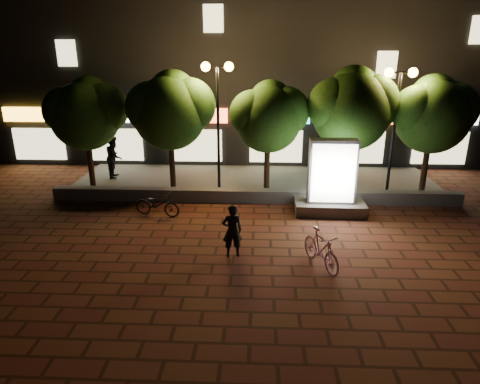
# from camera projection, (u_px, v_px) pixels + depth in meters

# --- Properties ---
(ground) EXTENTS (80.00, 80.00, 0.00)m
(ground) POSITION_uv_depth(u_px,v_px,m) (253.00, 247.00, 12.96)
(ground) COLOR #512B19
(ground) RESTS_ON ground
(retaining_wall) EXTENTS (16.00, 0.45, 0.50)m
(retaining_wall) POSITION_uv_depth(u_px,v_px,m) (254.00, 196.00, 16.66)
(retaining_wall) COLOR #615F5A
(retaining_wall) RESTS_ON ground
(sidewalk) EXTENTS (16.00, 5.00, 0.08)m
(sidewalk) POSITION_uv_depth(u_px,v_px,m) (255.00, 181.00, 19.08)
(sidewalk) COLOR #615F5A
(sidewalk) RESTS_ON ground
(building_block) EXTENTS (28.00, 8.12, 11.30)m
(building_block) POSITION_uv_depth(u_px,v_px,m) (257.00, 61.00, 23.57)
(building_block) COLOR black
(building_block) RESTS_ON ground
(tree_far_left) EXTENTS (3.36, 2.80, 4.63)m
(tree_far_left) POSITION_uv_depth(u_px,v_px,m) (86.00, 111.00, 17.32)
(tree_far_left) COLOR black
(tree_far_left) RESTS_ON sidewalk
(tree_left) EXTENTS (3.60, 3.00, 4.89)m
(tree_left) POSITION_uv_depth(u_px,v_px,m) (171.00, 108.00, 17.12)
(tree_left) COLOR black
(tree_left) RESTS_ON sidewalk
(tree_mid) EXTENTS (3.24, 2.70, 4.50)m
(tree_mid) POSITION_uv_depth(u_px,v_px,m) (269.00, 115.00, 17.03)
(tree_mid) COLOR black
(tree_mid) RESTS_ON sidewalk
(tree_right) EXTENTS (3.72, 3.10, 5.07)m
(tree_right) POSITION_uv_depth(u_px,v_px,m) (353.00, 106.00, 16.78)
(tree_right) COLOR black
(tree_right) RESTS_ON sidewalk
(tree_far_right) EXTENTS (3.48, 2.90, 4.76)m
(tree_far_right) POSITION_uv_depth(u_px,v_px,m) (434.00, 112.00, 16.72)
(tree_far_right) COLOR black
(tree_far_right) RESTS_ON sidewalk
(street_lamp_left) EXTENTS (1.26, 0.36, 5.18)m
(street_lamp_left) POSITION_uv_depth(u_px,v_px,m) (218.00, 94.00, 16.60)
(street_lamp_left) COLOR black
(street_lamp_left) RESTS_ON sidewalk
(street_lamp_right) EXTENTS (1.26, 0.36, 4.98)m
(street_lamp_right) POSITION_uv_depth(u_px,v_px,m) (398.00, 99.00, 16.36)
(street_lamp_right) COLOR black
(street_lamp_right) RESTS_ON sidewalk
(ad_kiosk) EXTENTS (2.56, 1.31, 2.75)m
(ad_kiosk) POSITION_uv_depth(u_px,v_px,m) (331.00, 184.00, 15.30)
(ad_kiosk) COLOR #615F5A
(ad_kiosk) RESTS_ON ground
(scooter_pink) EXTENTS (1.19, 1.85, 1.08)m
(scooter_pink) POSITION_uv_depth(u_px,v_px,m) (321.00, 249.00, 11.67)
(scooter_pink) COLOR pink
(scooter_pink) RESTS_ON ground
(rider) EXTENTS (0.65, 0.50, 1.60)m
(rider) POSITION_uv_depth(u_px,v_px,m) (232.00, 231.00, 12.19)
(rider) COLOR black
(rider) RESTS_ON ground
(scooter_parked) EXTENTS (1.77, 0.93, 0.88)m
(scooter_parked) POSITION_uv_depth(u_px,v_px,m) (157.00, 204.00, 15.23)
(scooter_parked) COLOR black
(scooter_parked) RESTS_ON ground
(pedestrian) EXTENTS (0.85, 1.03, 1.93)m
(pedestrian) POSITION_uv_depth(u_px,v_px,m) (114.00, 157.00, 19.30)
(pedestrian) COLOR black
(pedestrian) RESTS_ON sidewalk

